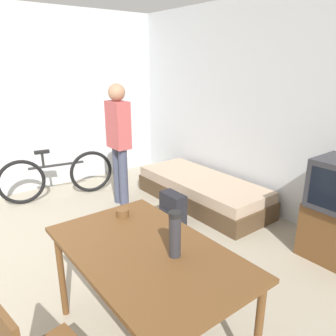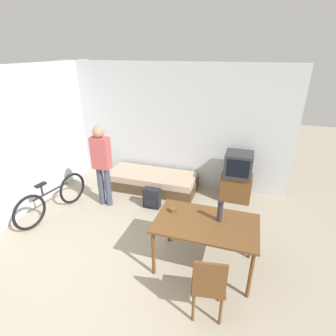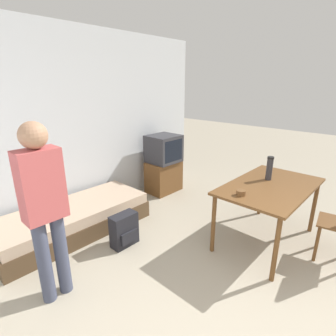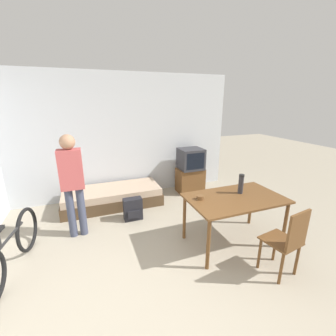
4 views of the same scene
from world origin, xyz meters
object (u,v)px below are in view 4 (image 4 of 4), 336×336
(daybed, at_px, (113,197))
(thermos_flask, at_px, (241,183))
(person_standing, at_px, (72,179))
(mate_bowl, at_px, (200,197))
(dining_table, at_px, (235,202))
(tv, at_px, (190,170))
(wooden_chair, at_px, (288,240))
(backpack, at_px, (133,209))
(bicycle, at_px, (11,250))

(daybed, height_order, thermos_flask, thermos_flask)
(person_standing, relative_size, mate_bowl, 16.41)
(daybed, relative_size, mate_bowl, 19.74)
(dining_table, height_order, thermos_flask, thermos_flask)
(tv, height_order, mate_bowl, tv)
(daybed, bearing_deg, wooden_chair, -57.93)
(person_standing, height_order, backpack, person_standing)
(tv, xyz_separation_m, thermos_flask, (-0.12, -1.96, 0.39))
(wooden_chair, distance_m, backpack, 2.53)
(mate_bowl, bearing_deg, thermos_flask, -1.54)
(bicycle, bearing_deg, thermos_flask, -6.19)
(dining_table, height_order, bicycle, dining_table)
(mate_bowl, bearing_deg, wooden_chair, -52.85)
(dining_table, bearing_deg, backpack, 136.08)
(daybed, distance_m, person_standing, 1.38)
(daybed, height_order, bicycle, bicycle)
(wooden_chair, bearing_deg, backpack, 125.74)
(daybed, distance_m, thermos_flask, 2.64)
(daybed, relative_size, person_standing, 1.20)
(dining_table, xyz_separation_m, backpack, (-1.28, 1.23, -0.48))
(dining_table, relative_size, wooden_chair, 1.51)
(bicycle, bearing_deg, mate_bowl, -7.46)
(wooden_chair, relative_size, thermos_flask, 3.09)
(person_standing, bearing_deg, bicycle, -141.33)
(tv, distance_m, dining_table, 2.09)
(thermos_flask, bearing_deg, dining_table, -147.60)
(person_standing, xyz_separation_m, mate_bowl, (1.71, -0.94, -0.17))
(bicycle, xyz_separation_m, thermos_flask, (3.16, -0.34, 0.60))
(wooden_chair, distance_m, thermos_flask, 1.00)
(tv, height_order, dining_table, tv)
(daybed, distance_m, mate_bowl, 2.21)
(daybed, relative_size, tv, 1.89)
(dining_table, xyz_separation_m, thermos_flask, (0.16, 0.10, 0.24))
(wooden_chair, height_order, mate_bowl, wooden_chair)
(dining_table, relative_size, thermos_flask, 4.67)
(tv, relative_size, bicycle, 0.65)
(tv, xyz_separation_m, backpack, (-1.57, -0.83, -0.33))
(tv, distance_m, backpack, 1.81)
(dining_table, distance_m, wooden_chair, 0.84)
(thermos_flask, bearing_deg, wooden_chair, -88.51)
(wooden_chair, xyz_separation_m, thermos_flask, (-0.02, 0.91, 0.41))
(mate_bowl, distance_m, backpack, 1.47)
(daybed, xyz_separation_m, mate_bowl, (1.04, -1.85, 0.61))
(tv, distance_m, thermos_flask, 2.00)
(tv, height_order, thermos_flask, thermos_flask)
(dining_table, distance_m, mate_bowl, 0.54)
(backpack, bearing_deg, thermos_flask, -38.06)
(backpack, bearing_deg, mate_bowl, -55.49)
(wooden_chair, distance_m, mate_bowl, 1.20)
(wooden_chair, relative_size, person_standing, 0.56)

